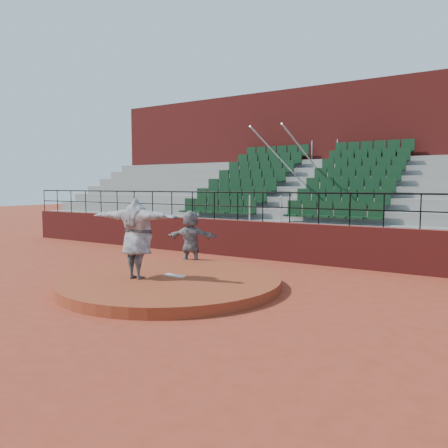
# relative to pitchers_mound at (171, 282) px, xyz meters

# --- Properties ---
(ground) EXTENTS (90.00, 90.00, 0.00)m
(ground) POSITION_rel_pitchers_mound_xyz_m (0.00, 0.00, -0.12)
(ground) COLOR maroon
(ground) RESTS_ON ground
(pitchers_mound) EXTENTS (5.50, 5.50, 0.25)m
(pitchers_mound) POSITION_rel_pitchers_mound_xyz_m (0.00, 0.00, 0.00)
(pitchers_mound) COLOR brown
(pitchers_mound) RESTS_ON ground
(pitching_rubber) EXTENTS (0.60, 0.15, 0.03)m
(pitching_rubber) POSITION_rel_pitchers_mound_xyz_m (0.00, 0.15, 0.14)
(pitching_rubber) COLOR white
(pitching_rubber) RESTS_ON pitchers_mound
(boundary_wall) EXTENTS (24.00, 0.30, 1.30)m
(boundary_wall) POSITION_rel_pitchers_mound_xyz_m (0.00, 5.00, 0.53)
(boundary_wall) COLOR maroon
(boundary_wall) RESTS_ON ground
(wall_railing) EXTENTS (24.04, 0.05, 1.03)m
(wall_railing) POSITION_rel_pitchers_mound_xyz_m (0.00, 5.00, 1.90)
(wall_railing) COLOR black
(wall_railing) RESTS_ON boundary_wall
(seating_deck) EXTENTS (24.00, 5.97, 4.63)m
(seating_deck) POSITION_rel_pitchers_mound_xyz_m (0.00, 8.65, 1.32)
(seating_deck) COLOR gray
(seating_deck) RESTS_ON ground
(press_box_facade) EXTENTS (24.00, 3.00, 7.10)m
(press_box_facade) POSITION_rel_pitchers_mound_xyz_m (0.00, 12.60, 3.43)
(press_box_facade) COLOR maroon
(press_box_facade) RESTS_ON ground
(pitcher) EXTENTS (2.51, 1.03, 1.99)m
(pitcher) POSITION_rel_pitchers_mound_xyz_m (-0.62, -0.53, 1.12)
(pitcher) COLOR black
(pitcher) RESTS_ON pitchers_mound
(fielder) EXTENTS (1.72, 1.04, 1.77)m
(fielder) POSITION_rel_pitchers_mound_xyz_m (-1.16, 2.42, 0.76)
(fielder) COLOR black
(fielder) RESTS_ON ground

